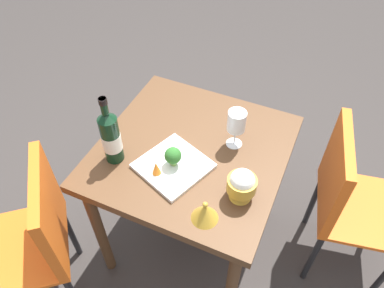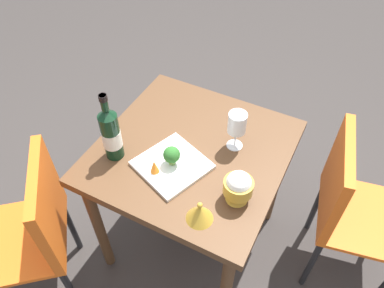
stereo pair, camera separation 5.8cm
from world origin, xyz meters
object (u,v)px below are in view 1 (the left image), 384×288
rice_bowl (242,185)px  carrot_garnish_left (156,168)px  chair_by_wall (38,232)px  wine_bottle (111,137)px  wine_glass (237,122)px  broccoli_floret (173,156)px  rice_bowl_lid (205,212)px  serving_plate (173,166)px  chair_near_window (345,193)px

rice_bowl → carrot_garnish_left: (-0.04, 0.33, -0.03)m
chair_by_wall → wine_bottle: (0.34, -0.20, 0.34)m
wine_glass → rice_bowl: 0.28m
broccoli_floret → carrot_garnish_left: (-0.07, 0.04, -0.02)m
wine_glass → rice_bowl_lid: wine_glass is taller
rice_bowl_lid → carrot_garnish_left: (0.10, 0.25, 0.01)m
rice_bowl → serving_plate: rice_bowl is taller
chair_near_window → carrot_garnish_left: (-0.40, 0.72, 0.26)m
wine_glass → carrot_garnish_left: (-0.28, 0.22, -0.08)m
wine_glass → rice_bowl: wine_glass is taller
wine_bottle → wine_glass: 0.50m
serving_plate → broccoli_floret: bearing=7.1°
chair_by_wall → broccoli_floret: chair_by_wall is taller
rice_bowl → rice_bowl_lid: 0.17m
rice_bowl → broccoli_floret: rice_bowl is taller
chair_by_wall → wine_glass: 0.93m
chair_near_window → chair_by_wall: (-0.72, 1.12, 0.00)m
wine_bottle → wine_glass: wine_bottle is taller
chair_by_wall → wine_glass: wine_glass is taller
chair_near_window → rice_bowl: (-0.36, 0.39, 0.29)m
chair_by_wall → rice_bowl: 0.86m
chair_by_wall → serving_plate: bearing=-88.6°
rice_bowl → serving_plate: 0.30m
wine_bottle → serving_plate: size_ratio=0.98×
rice_bowl → rice_bowl_lid: size_ratio=1.42×
wine_bottle → broccoli_floret: bearing=-77.2°
rice_bowl → wine_bottle: bearing=92.8°
carrot_garnish_left → serving_plate: bearing=-31.6°
carrot_garnish_left → broccoli_floret: bearing=-30.6°
chair_near_window → wine_bottle: size_ratio=2.69×
chair_near_window → chair_by_wall: same height
chair_near_window → serving_plate: size_ratio=2.63×
chair_near_window → wine_bottle: (-0.38, 0.92, 0.34)m
chair_by_wall → broccoli_floret: 0.65m
rice_bowl → rice_bowl_lid: bearing=148.7°
chair_near_window → rice_bowl_lid: chair_near_window is taller
rice_bowl → broccoli_floret: 0.29m
chair_near_window → serving_plate: (-0.33, 0.68, 0.22)m
rice_bowl_lid → broccoli_floret: bearing=50.9°
broccoli_floret → rice_bowl_lid: bearing=-129.1°
wine_bottle → serving_plate: (0.05, -0.24, -0.12)m
chair_near_window → broccoli_floret: chair_near_window is taller
serving_plate → carrot_garnish_left: 0.09m
chair_by_wall → broccoli_floret: (0.39, -0.44, 0.28)m
chair_by_wall → carrot_garnish_left: 0.57m
wine_bottle → wine_glass: size_ratio=1.76×
wine_glass → carrot_garnish_left: wine_glass is taller
chair_by_wall → chair_near_window: bearing=-97.4°
chair_near_window → wine_bottle: bearing=-78.2°
chair_near_window → carrot_garnish_left: 0.87m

